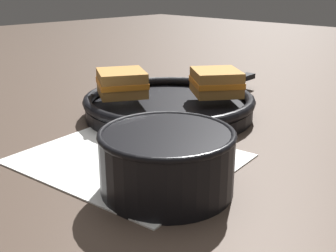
{
  "coord_description": "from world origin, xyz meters",
  "views": [
    {
      "loc": [
        0.43,
        -0.36,
        0.24
      ],
      "look_at": [
        0.02,
        0.05,
        0.04
      ],
      "focal_mm": 45.0,
      "sensor_mm": 36.0,
      "label": 1
    }
  ],
  "objects_px": {
    "skillet": "(170,105)",
    "sandwich_near_right": "(216,82)",
    "spoon": "(136,157)",
    "sandwich_near_left": "(122,83)",
    "soup_bowl": "(167,157)"
  },
  "relations": [
    {
      "from": "soup_bowl",
      "to": "skillet",
      "type": "distance_m",
      "value": 0.31
    },
    {
      "from": "sandwich_near_right",
      "to": "spoon",
      "type": "bearing_deg",
      "value": -76.42
    },
    {
      "from": "spoon",
      "to": "skillet",
      "type": "height_order",
      "value": "skillet"
    },
    {
      "from": "sandwich_near_left",
      "to": "skillet",
      "type": "bearing_deg",
      "value": 48.07
    },
    {
      "from": "spoon",
      "to": "skillet",
      "type": "xyz_separation_m",
      "value": [
        -0.12,
        0.19,
        0.01
      ]
    },
    {
      "from": "spoon",
      "to": "sandwich_near_right",
      "type": "bearing_deg",
      "value": 140.31
    },
    {
      "from": "sandwich_near_right",
      "to": "skillet",
      "type": "bearing_deg",
      "value": -133.96
    },
    {
      "from": "soup_bowl",
      "to": "skillet",
      "type": "xyz_separation_m",
      "value": [
        -0.21,
        0.22,
        -0.02
      ]
    },
    {
      "from": "skillet",
      "to": "sandwich_near_right",
      "type": "xyz_separation_m",
      "value": [
        0.06,
        0.06,
        0.04
      ]
    },
    {
      "from": "sandwich_near_left",
      "to": "soup_bowl",
      "type": "bearing_deg",
      "value": -29.33
    },
    {
      "from": "spoon",
      "to": "skillet",
      "type": "distance_m",
      "value": 0.23
    },
    {
      "from": "spoon",
      "to": "sandwich_near_left",
      "type": "relative_size",
      "value": 1.08
    },
    {
      "from": "soup_bowl",
      "to": "skillet",
      "type": "bearing_deg",
      "value": 133.98
    },
    {
      "from": "skillet",
      "to": "sandwich_near_left",
      "type": "xyz_separation_m",
      "value": [
        -0.06,
        -0.07,
        0.04
      ]
    },
    {
      "from": "soup_bowl",
      "to": "skillet",
      "type": "height_order",
      "value": "soup_bowl"
    }
  ]
}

